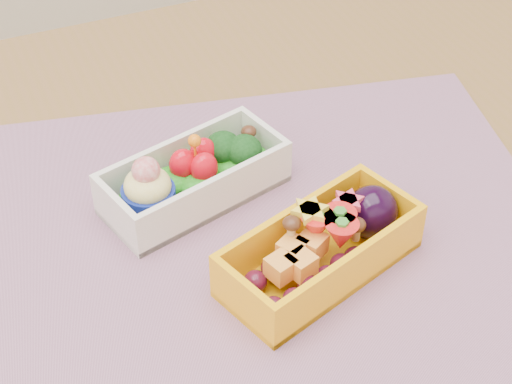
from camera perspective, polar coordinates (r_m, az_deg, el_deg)
name	(u,v)px	position (r m, az deg, el deg)	size (l,w,h in m)	color
table	(218,363)	(0.69, -2.58, -11.47)	(1.20, 0.80, 0.75)	brown
placemat	(250,237)	(0.65, -0.44, -3.02)	(0.47, 0.37, 0.00)	#9C6B8B
bento_white	(193,177)	(0.67, -4.24, 0.98)	(0.16, 0.10, 0.06)	silver
bento_yellow	(324,247)	(0.61, 4.61, -3.70)	(0.16, 0.11, 0.05)	#F9AB0C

